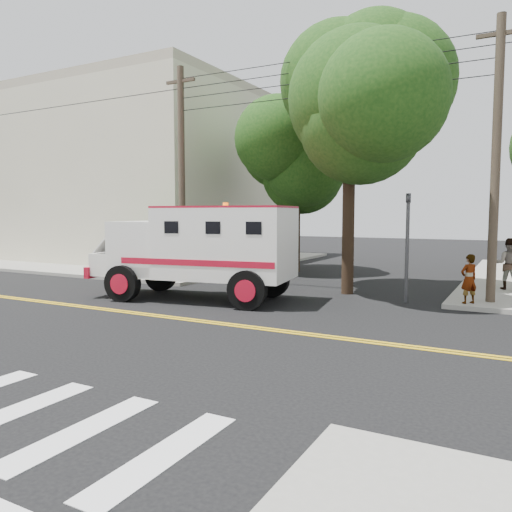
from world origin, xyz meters
The scene contains 13 objects.
ground centered at (0.00, 0.00, 0.00)m, with size 100.00×100.00×0.00m, color black.
sidewalk_nw centered at (-13.50, 13.50, 0.07)m, with size 17.00×17.00×0.15m, color gray.
building_left centered at (-15.50, 15.00, 5.15)m, with size 16.00×14.00×10.00m, color beige.
utility_pole_left centered at (-5.60, 6.00, 4.50)m, with size 0.28×0.28×9.00m, color #382D23.
utility_pole_right centered at (6.30, 6.20, 4.50)m, with size 0.28×0.28×9.00m, color #382D23.
tree_main centered at (1.94, 6.21, 7.20)m, with size 6.08×5.70×9.85m.
tree_left centered at (-2.68, 11.79, 5.73)m, with size 4.48×4.20×7.70m.
traffic_signal centered at (3.80, 5.60, 2.23)m, with size 0.15×0.18×3.60m.
accessibility_sign centered at (-6.20, 6.17, 1.37)m, with size 0.45×0.10×2.02m.
palm_planter centered at (-7.44, 6.62, 1.65)m, with size 3.52×2.63×2.36m.
armored_truck centered at (-2.52, 2.92, 1.81)m, with size 7.31×3.70×3.19m.
pedestrian_a centered at (5.71, 5.50, 0.92)m, with size 0.56×0.37×1.54m, color gray.
pedestrian_b centered at (6.71, 9.34, 1.10)m, with size 0.92×0.72×1.90m, color gray.
Camera 1 is at (7.16, -11.12, 2.93)m, focal length 35.00 mm.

